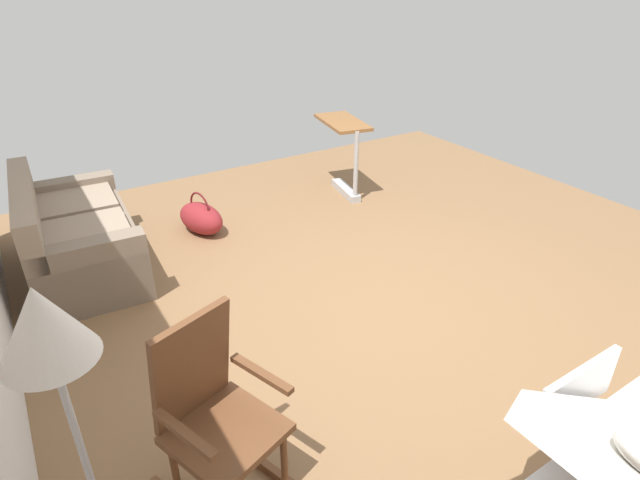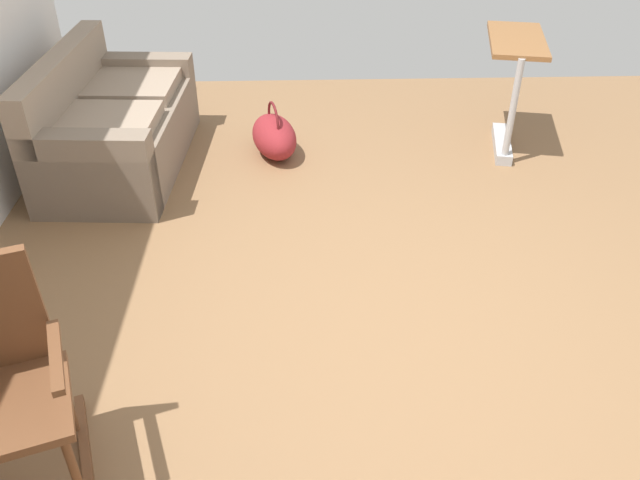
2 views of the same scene
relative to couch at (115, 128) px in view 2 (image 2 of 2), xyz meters
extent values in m
plane|color=olive|center=(-1.91, -1.84, -0.31)|extent=(7.18, 7.18, 0.00)
cube|color=#7D6C5C|center=(0.00, -0.03, -0.08)|extent=(1.64, 0.94, 0.45)
cube|color=gray|center=(-0.37, -0.05, 0.18)|extent=(0.71, 0.68, 0.10)
cube|color=gray|center=(0.36, -0.09, 0.18)|extent=(0.71, 0.68, 0.10)
cube|color=gray|center=(0.02, 0.31, 0.34)|extent=(1.61, 0.25, 0.40)
cube|color=#7D6C5C|center=(-0.71, 0.01, -0.01)|extent=(0.23, 0.86, 0.60)
cube|color=#7D6C5C|center=(0.71, -0.07, -0.01)|extent=(0.23, 0.86, 0.60)
cube|color=brown|center=(-2.71, -0.43, -0.28)|extent=(0.73, 0.29, 0.05)
cylinder|color=brown|center=(-2.89, -0.47, -0.06)|extent=(0.04, 0.04, 0.40)
cylinder|color=brown|center=(-2.54, -0.35, -0.06)|extent=(0.04, 0.04, 0.40)
cube|color=brown|center=(-2.78, -0.23, 0.14)|extent=(0.59, 0.61, 0.04)
cube|color=brown|center=(-2.72, -0.45, 0.36)|extent=(0.38, 0.17, 0.03)
cube|color=#B2B5BA|center=(0.17, -2.95, -0.27)|extent=(0.61, 0.23, 0.08)
cylinder|color=black|center=(-0.08, -2.90, -0.28)|extent=(0.07, 0.07, 0.06)
cylinder|color=black|center=(0.43, -3.00, -0.28)|extent=(0.07, 0.07, 0.06)
cylinder|color=#B2B5BA|center=(-0.08, -2.90, 0.14)|extent=(0.05, 0.05, 0.74)
cube|color=brown|center=(0.31, -2.98, 0.51)|extent=(0.86, 0.55, 0.04)
ellipsoid|color=maroon|center=(0.13, -1.16, -0.16)|extent=(0.63, 0.46, 0.30)
torus|color=maroon|center=(0.13, -1.16, -0.03)|extent=(0.29, 0.10, 0.30)
camera|label=1|loc=(-4.48, 0.32, 2.11)|focal=29.16mm
camera|label=2|loc=(-4.48, -1.36, 2.09)|focal=36.99mm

